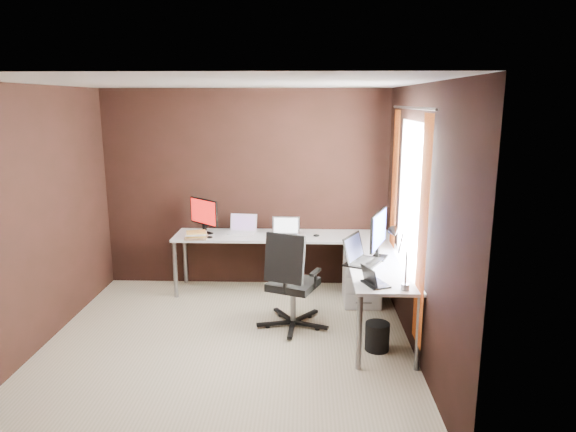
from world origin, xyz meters
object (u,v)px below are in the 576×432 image
object	(u,v)px
monitor_left	(204,214)
drawer_pedestal	(362,278)
laptop_black_big	(360,257)
book_stack	(196,235)
monitor_right	(378,232)
office_chair	(292,299)
wastebasket	(377,336)
laptop_white	(243,229)
laptop_black_small	(373,281)
desk_lamp	(398,250)
laptop_silver	(286,232)

from	to	relation	value
monitor_left	drawer_pedestal	bearing A→B (deg)	29.66
laptop_black_big	book_stack	xyz separation A→B (m)	(-1.87, 0.87, -0.02)
monitor_right	book_stack	xyz separation A→B (m)	(-2.07, 0.72, -0.24)
monitor_right	office_chair	size ratio (longest dim) A/B	0.55
laptop_black_big	wastebasket	distance (m)	0.81
monitor_right	book_stack	size ratio (longest dim) A/B	2.06
wastebasket	laptop_white	bearing A→B (deg)	132.25
laptop_black_small	wastebasket	xyz separation A→B (m)	(0.08, 0.20, -0.63)
book_stack	desk_lamp	world-z (taller)	desk_lamp
laptop_silver	laptop_black_small	world-z (taller)	laptop_silver
laptop_black_big	book_stack	bearing A→B (deg)	92.46
monitor_left	laptop_black_big	world-z (taller)	monitor_left
desk_lamp	office_chair	world-z (taller)	desk_lamp
wastebasket	drawer_pedestal	bearing A→B (deg)	91.25
monitor_left	desk_lamp	world-z (taller)	desk_lamp
monitor_right	laptop_white	xyz separation A→B (m)	(-1.54, 1.01, -0.23)
laptop_white	office_chair	xyz separation A→B (m)	(0.64, -1.15, -0.47)
drawer_pedestal	wastebasket	world-z (taller)	drawer_pedestal
monitor_left	laptop_black_big	size ratio (longest dim) A/B	0.84
drawer_pedestal	wastebasket	xyz separation A→B (m)	(0.03, -1.19, -0.16)
laptop_black_small	desk_lamp	size ratio (longest dim) A/B	0.56
laptop_black_big	laptop_black_small	world-z (taller)	laptop_black_big
monitor_right	desk_lamp	size ratio (longest dim) A/B	1.06
monitor_right	drawer_pedestal	bearing A→B (deg)	29.54
laptop_black_big	laptop_silver	bearing A→B (deg)	65.66
laptop_black_small	laptop_black_big	bearing A→B (deg)	-17.57
laptop_silver	laptop_black_big	size ratio (longest dim) A/B	0.67
drawer_pedestal	desk_lamp	size ratio (longest dim) A/B	1.09
wastebasket	laptop_black_big	bearing A→B (deg)	106.27
laptop_white	laptop_black_big	distance (m)	1.78
monitor_left	laptop_silver	xyz separation A→B (m)	(1.02, -0.10, -0.20)
drawer_pedestal	monitor_right	xyz separation A→B (m)	(0.09, -0.57, 0.71)
monitor_right	desk_lamp	world-z (taller)	desk_lamp
laptop_silver	desk_lamp	bearing A→B (deg)	-56.08
office_chair	laptop_white	bearing A→B (deg)	141.30
monitor_left	desk_lamp	distance (m)	2.76
drawer_pedestal	laptop_black_small	size ratio (longest dim) A/B	1.96
laptop_silver	book_stack	bearing A→B (deg)	-169.47
laptop_silver	office_chair	xyz separation A→B (m)	(0.10, -1.00, -0.47)
book_stack	wastebasket	size ratio (longest dim) A/B	1.04
monitor_right	laptop_black_small	size ratio (longest dim) A/B	1.90
laptop_silver	laptop_black_small	size ratio (longest dim) A/B	1.14
laptop_black_small	wastebasket	world-z (taller)	laptop_black_small
laptop_silver	laptop_black_big	bearing A→B (deg)	-49.13
monitor_right	laptop_black_big	world-z (taller)	monitor_right
laptop_silver	office_chair	distance (m)	1.11
drawer_pedestal	monitor_right	size ratio (longest dim) A/B	1.03
laptop_silver	desk_lamp	xyz separation A→B (m)	(1.05, -1.73, 0.30)
laptop_white	laptop_black_small	distance (m)	2.30
drawer_pedestal	desk_lamp	bearing A→B (deg)	-84.49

